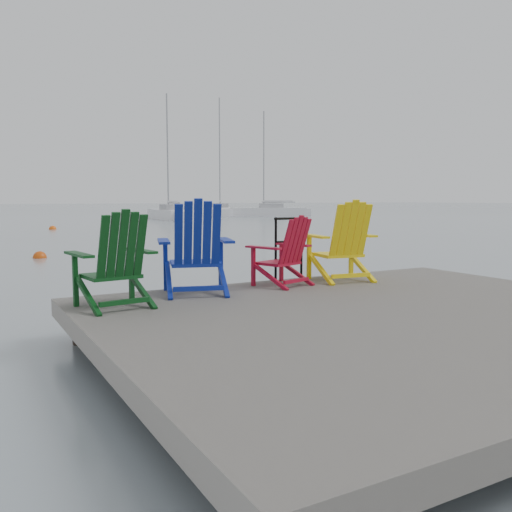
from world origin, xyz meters
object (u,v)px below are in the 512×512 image
chair_green (115,260)px  buoy_d (167,219)px  handrail (289,242)px  buoy_b (53,229)px  sailboat_near (170,215)px  chair_blue (196,248)px  chair_red (285,251)px  sailboat_far (268,212)px  sailboat_mid (220,212)px  chair_yellow (343,242)px  buoy_c (145,221)px  buoy_a (40,258)px

chair_green → buoy_d: chair_green is taller
handrail → buoy_b: handrail is taller
sailboat_near → chair_blue: bearing=-105.3°
chair_red → sailboat_far: (23.27, 40.14, -0.61)m
chair_red → sailboat_mid: bearing=48.0°
chair_blue → chair_yellow: chair_blue is taller
sailboat_far → buoy_d: bearing=124.3°
chair_blue → buoy_c: 35.71m
buoy_c → buoy_a: bearing=-114.0°
sailboat_far → buoy_d: sailboat_far is taller
buoy_c → chair_green: bearing=-108.1°
handrail → buoy_a: handrail is taller
sailboat_far → buoy_c: 15.53m
sailboat_near → buoy_a: sailboat_near is taller
chair_red → buoy_d: bearing=54.8°
chair_red → sailboat_near: sailboat_near is taller
chair_yellow → sailboat_far: size_ratio=0.11×
sailboat_mid → buoy_b: sailboat_mid is taller
chair_yellow → buoy_c: chair_yellow is taller
buoy_b → sailboat_far: bearing=33.5°
chair_red → buoy_c: size_ratio=2.71×
chair_green → buoy_a: chair_green is taller
buoy_a → sailboat_mid: bearing=57.4°
chair_green → buoy_c: size_ratio=3.01×
chair_red → chair_yellow: 0.96m
sailboat_mid → buoy_d: 10.81m
chair_yellow → sailboat_mid: size_ratio=0.09×
buoy_d → sailboat_near: bearing=-101.0°
sailboat_near → buoy_b: size_ratio=25.88×
chair_blue → chair_yellow: bearing=17.3°
chair_yellow → buoy_a: size_ratio=2.89×
chair_green → sailboat_mid: bearing=56.3°
chair_red → sailboat_mid: sailboat_mid is taller
chair_red → sailboat_near: (11.56, 35.94, -0.61)m
chair_green → sailboat_far: sailboat_far is taller
sailboat_near → buoy_a: (-13.33, -25.76, -0.36)m
buoy_c → chair_blue: bearing=-106.6°
sailboat_mid → chair_red: bearing=-90.1°
sailboat_mid → buoy_b: (-19.19, -19.04, -0.35)m
chair_green → sailboat_mid: 50.03m
chair_blue → chair_red: bearing=18.6°
buoy_a → buoy_d: size_ratio=0.97×
handrail → chair_red: 0.60m
buoy_c → chair_red: bearing=-104.7°
sailboat_mid → buoy_d: (-8.23, -7.00, -0.35)m
handrail → chair_yellow: size_ratio=0.81×
chair_green → chair_red: (2.36, 0.39, -0.05)m
handrail → buoy_a: 9.99m
sailboat_far → buoy_a: size_ratio=27.18×
chair_green → sailboat_near: sailboat_near is taller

